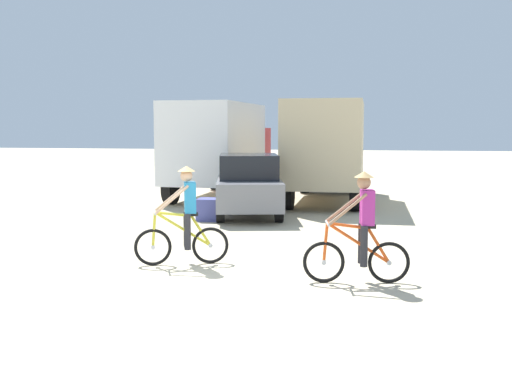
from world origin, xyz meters
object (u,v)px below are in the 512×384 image
(sedan_parked, at_px, (249,185))
(cyclist_cowboy_hat, at_px, (360,232))
(supply_crate, at_px, (210,209))
(box_truck_tan_camper, at_px, (327,147))
(box_truck_avon_van, at_px, (220,145))
(cyclist_orange_shirt, at_px, (185,219))

(sedan_parked, distance_m, cyclist_cowboy_hat, 7.91)
(sedan_parked, relative_size, supply_crate, 6.85)
(supply_crate, bearing_deg, cyclist_cowboy_hat, -55.59)
(cyclist_cowboy_hat, bearing_deg, box_truck_tan_camper, 97.19)
(cyclist_cowboy_hat, height_order, supply_crate, cyclist_cowboy_hat)
(box_truck_avon_van, bearing_deg, cyclist_cowboy_hat, -65.53)
(box_truck_tan_camper, relative_size, supply_crate, 10.33)
(cyclist_orange_shirt, xyz_separation_m, cyclist_cowboy_hat, (3.19, -0.77, 0.00))
(box_truck_tan_camper, bearing_deg, cyclist_orange_shirt, -100.05)
(sedan_parked, xyz_separation_m, cyclist_cowboy_hat, (3.31, -7.18, -0.04))
(box_truck_tan_camper, distance_m, cyclist_cowboy_hat, 11.10)
(cyclist_orange_shirt, bearing_deg, cyclist_cowboy_hat, -13.56)
(sedan_parked, distance_m, cyclist_orange_shirt, 6.41)
(box_truck_avon_van, height_order, sedan_parked, box_truck_avon_van)
(cyclist_orange_shirt, bearing_deg, box_truck_avon_van, 100.83)
(cyclist_orange_shirt, bearing_deg, sedan_parked, 91.09)
(box_truck_tan_camper, height_order, sedan_parked, box_truck_tan_camper)
(cyclist_orange_shirt, xyz_separation_m, supply_crate, (-0.97, 5.30, -0.55))
(box_truck_avon_van, xyz_separation_m, box_truck_tan_camper, (3.86, -0.57, 0.00))
(box_truck_tan_camper, xyz_separation_m, supply_crate, (-2.78, -4.89, -1.58))
(box_truck_tan_camper, xyz_separation_m, cyclist_cowboy_hat, (1.38, -10.97, -1.03))
(box_truck_tan_camper, distance_m, sedan_parked, 4.36)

